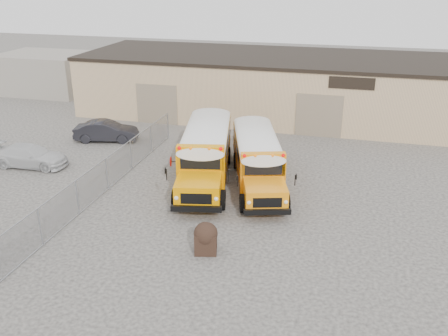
% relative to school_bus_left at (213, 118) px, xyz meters
% --- Properties ---
extents(ground, '(120.00, 120.00, 0.00)m').
position_rel_school_bus_left_xyz_m(ground, '(2.74, -11.99, -1.68)').
color(ground, '#312F2D').
rests_on(ground, ground).
extents(warehouse, '(30.20, 10.20, 4.67)m').
position_rel_school_bus_left_xyz_m(warehouse, '(2.74, 8.01, 0.69)').
color(warehouse, '#CFB180').
rests_on(warehouse, ground).
extents(chainlink_fence, '(0.07, 18.07, 1.81)m').
position_rel_school_bus_left_xyz_m(chainlink_fence, '(-3.26, -8.99, -0.78)').
color(chainlink_fence, gray).
rests_on(chainlink_fence, ground).
extents(distant_building_left, '(8.00, 6.00, 3.60)m').
position_rel_school_bus_left_xyz_m(distant_building_left, '(-19.26, 10.01, 0.12)').
color(distant_building_left, gray).
rests_on(distant_building_left, ground).
extents(school_bus_left, '(4.42, 10.20, 2.90)m').
position_rel_school_bus_left_xyz_m(school_bus_left, '(0.00, 0.00, 0.00)').
color(school_bus_left, orange).
rests_on(school_bus_left, ground).
extents(school_bus_right, '(4.76, 9.37, 2.67)m').
position_rel_school_bus_left_xyz_m(school_bus_right, '(2.58, -0.47, -0.13)').
color(school_bus_right, orange).
rests_on(school_bus_right, ground).
extents(tarp_bundle, '(1.07, 1.00, 1.36)m').
position_rel_school_bus_left_xyz_m(tarp_bundle, '(3.62, -13.65, -0.98)').
color(tarp_bundle, black).
rests_on(tarp_bundle, ground).
extents(car_white, '(4.60, 2.11, 1.30)m').
position_rel_school_bus_left_xyz_m(car_white, '(-9.29, -7.09, -1.03)').
color(car_white, silver).
rests_on(car_white, ground).
extents(car_dark, '(4.47, 2.43, 1.40)m').
position_rel_school_bus_left_xyz_m(car_dark, '(-7.10, -1.68, -0.98)').
color(car_dark, black).
rests_on(car_dark, ground).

